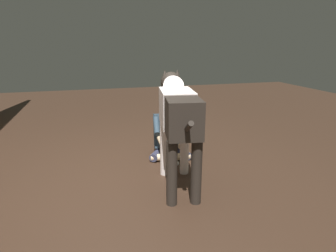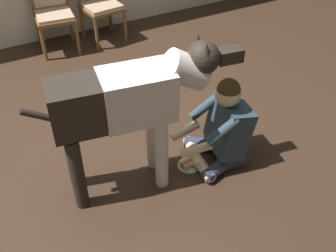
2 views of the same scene
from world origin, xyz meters
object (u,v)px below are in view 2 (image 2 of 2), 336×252
large_dog (130,102)px  hot_dog_on_plate (189,163)px  dining_chair_left_of_pair (52,7)px  person_sitting_on_floor (223,129)px

large_dog → hot_dog_on_plate: large_dog is taller
large_dog → hot_dog_on_plate: 0.92m
dining_chair_left_of_pair → hot_dog_on_plate: size_ratio=4.81×
dining_chair_left_of_pair → person_sitting_on_floor: bearing=-76.4°
dining_chair_left_of_pair → hot_dog_on_plate: dining_chair_left_of_pair is taller
large_dog → dining_chair_left_of_pair: bearing=87.6°
dining_chair_left_of_pair → large_dog: bearing=-92.4°
dining_chair_left_of_pair → large_dog: size_ratio=0.60×
hot_dog_on_plate → dining_chair_left_of_pair: bearing=97.8°
hot_dog_on_plate → large_dog: bearing=171.5°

